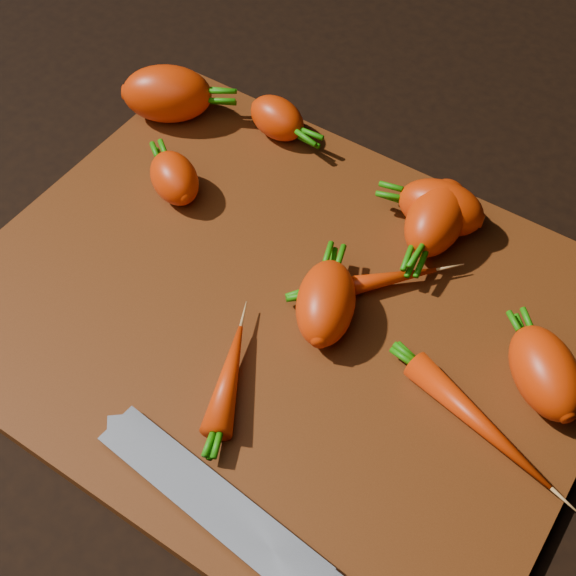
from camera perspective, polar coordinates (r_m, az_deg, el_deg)
The scene contains 13 objects.
ground at distance 0.66m, azimuth -0.49°, elevation -2.43°, with size 2.00×2.00×0.01m, color black.
cutting_board at distance 0.65m, azimuth -0.49°, elevation -1.87°, with size 0.50×0.40×0.01m, color brown.
carrot_0 at distance 0.79m, azimuth -8.58°, elevation 13.49°, with size 0.08×0.05×0.05m, color #EB3000.
carrot_1 at distance 0.72m, azimuth -8.09°, elevation 7.75°, with size 0.06×0.04×0.04m, color #EB3000.
carrot_2 at distance 0.68m, azimuth 10.52°, elevation 4.96°, with size 0.08×0.05×0.05m, color #EB3000.
carrot_3 at distance 0.62m, azimuth 2.71°, elevation -1.06°, with size 0.08×0.05×0.05m, color #EB3000.
carrot_4 at distance 0.69m, azimuth 10.82°, elevation 5.64°, with size 0.07×0.05×0.05m, color #EB3000.
carrot_5 at distance 0.77m, azimuth -0.78°, elevation 11.99°, with size 0.06×0.04×0.04m, color #EB3000.
carrot_6 at distance 0.61m, azimuth 17.84°, elevation -5.74°, with size 0.08×0.05×0.05m, color #EB3000.
carrot_7 at distance 0.65m, azimuth 6.18°, elevation 0.47°, with size 0.10×0.02×0.02m, color #EB3000.
carrot_8 at distance 0.59m, azimuth 13.43°, elevation -9.29°, with size 0.13×0.02×0.02m, color #EB3000.
carrot_9 at distance 0.59m, azimuth -4.23°, elevation -6.38°, with size 0.09×0.02×0.02m, color #EB3000.
knife at distance 0.55m, azimuth -4.07°, elevation -15.95°, with size 0.30×0.05×0.02m.
Camera 1 is at (0.21, -0.31, 0.53)m, focal length 50.00 mm.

